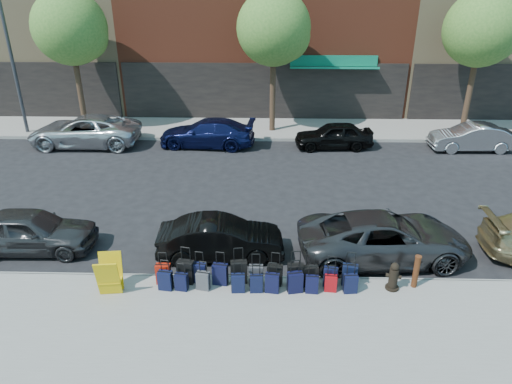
{
  "coord_description": "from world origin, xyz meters",
  "views": [
    {
      "loc": [
        0.26,
        -15.09,
        7.66
      ],
      "look_at": [
        -0.1,
        -1.5,
        1.38
      ],
      "focal_mm": 32.0,
      "sensor_mm": 36.0,
      "label": 1
    }
  ],
  "objects_px": {
    "tree_center": "(276,30)",
    "car_near_0": "(30,231)",
    "car_far_1": "(207,133)",
    "car_far_2": "(334,135)",
    "car_near_1": "(221,239)",
    "car_far_3": "(472,137)",
    "fire_hydrant": "(393,277)",
    "display_rack": "(110,275)",
    "tree_right": "(484,31)",
    "car_far_0": "(85,131)",
    "streetlight": "(13,47)",
    "suitcase_front_5": "(256,275)",
    "tree_left": "(73,30)",
    "bollard": "(416,271)",
    "car_near_2": "(384,237)"
  },
  "relations": [
    {
      "from": "bollard",
      "to": "car_far_1",
      "type": "distance_m",
      "value": 13.84
    },
    {
      "from": "fire_hydrant",
      "to": "car_far_1",
      "type": "height_order",
      "value": "car_far_1"
    },
    {
      "from": "tree_right",
      "to": "streetlight",
      "type": "distance_m",
      "value": 23.96
    },
    {
      "from": "suitcase_front_5",
      "to": "car_near_0",
      "type": "height_order",
      "value": "car_near_0"
    },
    {
      "from": "car_near_2",
      "to": "car_far_0",
      "type": "bearing_deg",
      "value": 45.71
    },
    {
      "from": "tree_left",
      "to": "suitcase_front_5",
      "type": "distance_m",
      "value": 18.07
    },
    {
      "from": "tree_right",
      "to": "car_far_2",
      "type": "bearing_deg",
      "value": -161.48
    },
    {
      "from": "tree_left",
      "to": "tree_right",
      "type": "height_order",
      "value": "same"
    },
    {
      "from": "car_near_0",
      "to": "car_far_2",
      "type": "bearing_deg",
      "value": -48.07
    },
    {
      "from": "car_far_0",
      "to": "streetlight",
      "type": "bearing_deg",
      "value": -116.12
    },
    {
      "from": "tree_left",
      "to": "tree_center",
      "type": "distance_m",
      "value": 10.5
    },
    {
      "from": "suitcase_front_5",
      "to": "tree_left",
      "type": "bearing_deg",
      "value": 124.13
    },
    {
      "from": "tree_left",
      "to": "car_far_0",
      "type": "distance_m",
      "value": 5.32
    },
    {
      "from": "tree_center",
      "to": "car_far_2",
      "type": "distance_m",
      "value": 6.13
    },
    {
      "from": "car_far_2",
      "to": "bollard",
      "type": "bearing_deg",
      "value": 0.11
    },
    {
      "from": "display_rack",
      "to": "tree_left",
      "type": "bearing_deg",
      "value": 105.8
    },
    {
      "from": "bollard",
      "to": "car_near_2",
      "type": "distance_m",
      "value": 1.72
    },
    {
      "from": "fire_hydrant",
      "to": "car_far_1",
      "type": "bearing_deg",
      "value": 133.03
    },
    {
      "from": "car_near_1",
      "to": "car_far_2",
      "type": "height_order",
      "value": "car_far_2"
    },
    {
      "from": "car_near_1",
      "to": "car_far_3",
      "type": "height_order",
      "value": "car_far_3"
    },
    {
      "from": "tree_right",
      "to": "car_near_1",
      "type": "relative_size",
      "value": 1.93
    },
    {
      "from": "car_near_1",
      "to": "car_far_3",
      "type": "relative_size",
      "value": 0.94
    },
    {
      "from": "car_near_0",
      "to": "car_far_3",
      "type": "distance_m",
      "value": 20.0
    },
    {
      "from": "tree_right",
      "to": "fire_hydrant",
      "type": "bearing_deg",
      "value": -117.43
    },
    {
      "from": "tree_center",
      "to": "display_rack",
      "type": "distance_m",
      "value": 16.15
    },
    {
      "from": "car_far_3",
      "to": "car_near_1",
      "type": "bearing_deg",
      "value": -49.79
    },
    {
      "from": "tree_right",
      "to": "streetlight",
      "type": "relative_size",
      "value": 0.91
    },
    {
      "from": "tree_center",
      "to": "car_near_0",
      "type": "bearing_deg",
      "value": -121.59
    },
    {
      "from": "car_far_2",
      "to": "car_far_3",
      "type": "bearing_deg",
      "value": 85.45
    },
    {
      "from": "bollard",
      "to": "display_rack",
      "type": "distance_m",
      "value": 8.12
    },
    {
      "from": "fire_hydrant",
      "to": "car_near_1",
      "type": "bearing_deg",
      "value": 175.05
    },
    {
      "from": "fire_hydrant",
      "to": "car_far_3",
      "type": "bearing_deg",
      "value": 74.95
    },
    {
      "from": "car_near_1",
      "to": "car_near_0",
      "type": "bearing_deg",
      "value": 84.16
    },
    {
      "from": "tree_center",
      "to": "display_rack",
      "type": "xyz_separation_m",
      "value": [
        -4.49,
        -14.78,
        -4.74
      ]
    },
    {
      "from": "car_near_1",
      "to": "car_near_2",
      "type": "distance_m",
      "value": 4.9
    },
    {
      "from": "display_rack",
      "to": "car_near_2",
      "type": "relative_size",
      "value": 0.21
    },
    {
      "from": "tree_left",
      "to": "tree_center",
      "type": "height_order",
      "value": "same"
    },
    {
      "from": "car_near_0",
      "to": "car_near_1",
      "type": "bearing_deg",
      "value": -93.37
    },
    {
      "from": "car_near_1",
      "to": "car_far_1",
      "type": "bearing_deg",
      "value": 5.58
    },
    {
      "from": "bollard",
      "to": "car_near_1",
      "type": "xyz_separation_m",
      "value": [
        -5.39,
        1.59,
        -0.02
      ]
    },
    {
      "from": "streetlight",
      "to": "display_rack",
      "type": "distance_m",
      "value": 17.15
    },
    {
      "from": "tree_center",
      "to": "car_far_1",
      "type": "bearing_deg",
      "value": -144.94
    },
    {
      "from": "tree_right",
      "to": "car_far_2",
      "type": "xyz_separation_m",
      "value": [
        -7.57,
        -2.54,
        -4.75
      ]
    },
    {
      "from": "car_far_1",
      "to": "car_far_3",
      "type": "relative_size",
      "value": 1.2
    },
    {
      "from": "tree_right",
      "to": "bollard",
      "type": "relative_size",
      "value": 7.59
    },
    {
      "from": "streetlight",
      "to": "bollard",
      "type": "height_order",
      "value": "streetlight"
    },
    {
      "from": "car_far_0",
      "to": "car_far_2",
      "type": "bearing_deg",
      "value": 89.1
    },
    {
      "from": "tree_center",
      "to": "car_near_0",
      "type": "xyz_separation_m",
      "value": [
        -7.7,
        -12.51,
        -4.73
      ]
    },
    {
      "from": "tree_left",
      "to": "car_near_1",
      "type": "relative_size",
      "value": 1.93
    },
    {
      "from": "car_far_0",
      "to": "car_far_2",
      "type": "relative_size",
      "value": 1.43
    }
  ]
}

